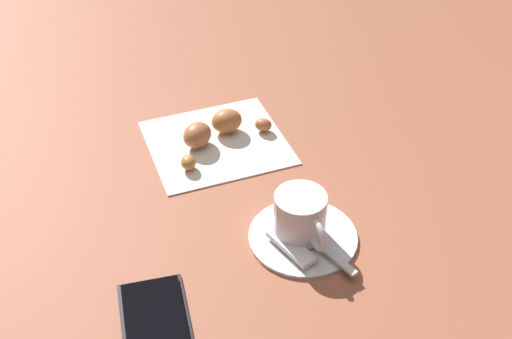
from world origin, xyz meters
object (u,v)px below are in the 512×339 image
object	(u,v)px
croissant	(214,130)
napkin	(217,142)
saucer	(303,235)
espresso_cup	(301,215)
sugar_packet	(291,246)
teaspoon	(303,230)
cell_phone	(156,327)

from	to	relation	value
croissant	napkin	bearing A→B (deg)	-166.77
saucer	croissant	world-z (taller)	croissant
espresso_cup	saucer	bearing A→B (deg)	-98.86
saucer	sugar_packet	size ratio (longest dim) A/B	1.92
napkin	saucer	bearing A→B (deg)	-164.32
teaspoon	napkin	distance (m)	0.22
croissant	cell_phone	world-z (taller)	croissant
sugar_packet	cell_phone	bearing A→B (deg)	-90.74
napkin	croissant	xyz separation A→B (m)	(0.01, 0.00, 0.02)
saucer	espresso_cup	size ratio (longest dim) A/B	1.48
teaspoon	cell_phone	xyz separation A→B (m)	(-0.09, 0.19, -0.01)
teaspoon	espresso_cup	bearing A→B (deg)	99.57
espresso_cup	croissant	bearing A→B (deg)	14.62
sugar_packet	saucer	bearing A→B (deg)	111.91
cell_phone	sugar_packet	bearing A→B (deg)	-68.45
saucer	sugar_packet	bearing A→B (deg)	134.19
espresso_cup	cell_phone	xyz separation A→B (m)	(-0.09, 0.18, -0.03)
teaspoon	croissant	size ratio (longest dim) A/B	0.86
napkin	croissant	distance (m)	0.02
teaspoon	sugar_packet	distance (m)	0.03
cell_phone	teaspoon	bearing A→B (deg)	-64.97
teaspoon	napkin	size ratio (longest dim) A/B	0.67
saucer	teaspoon	world-z (taller)	teaspoon
teaspoon	sugar_packet	world-z (taller)	teaspoon
napkin	espresso_cup	bearing A→B (deg)	-165.34
croissant	sugar_packet	bearing A→B (deg)	-170.64
saucer	sugar_packet	xyz separation A→B (m)	(-0.02, 0.02, 0.01)
croissant	teaspoon	bearing A→B (deg)	-164.12
saucer	espresso_cup	xyz separation A→B (m)	(0.00, 0.00, 0.03)
saucer	napkin	bearing A→B (deg)	15.68
espresso_cup	napkin	size ratio (longest dim) A/B	0.47
teaspoon	saucer	bearing A→B (deg)	156.07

